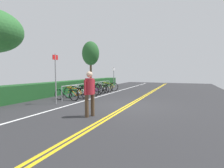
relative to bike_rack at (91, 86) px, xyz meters
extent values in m
cube|color=#2B2B2D|center=(-2.99, -3.78, -0.68)|extent=(38.62, 11.67, 0.05)
cube|color=gold|center=(-2.99, -3.86, -0.65)|extent=(34.76, 0.10, 0.00)
cube|color=gold|center=(-2.99, -3.70, -0.65)|extent=(34.76, 0.10, 0.00)
cube|color=white|center=(-2.99, -1.02, -0.65)|extent=(34.76, 0.12, 0.00)
cylinder|color=#9EA0A5|center=(-3.30, 0.00, -0.23)|extent=(0.05, 0.05, 0.84)
cylinder|color=#9EA0A5|center=(-1.65, 0.00, -0.23)|extent=(0.05, 0.05, 0.84)
cylinder|color=#9EA0A5|center=(0.00, 0.00, -0.23)|extent=(0.05, 0.05, 0.84)
cylinder|color=#9EA0A5|center=(1.65, 0.00, -0.23)|extent=(0.05, 0.05, 0.84)
cylinder|color=#9EA0A5|center=(3.30, 0.00, -0.23)|extent=(0.05, 0.05, 0.84)
cylinder|color=#9EA0A5|center=(0.00, 0.00, 0.19)|extent=(6.59, 0.04, 0.04)
torus|color=black|center=(-2.80, 0.60, -0.35)|extent=(0.07, 0.66, 0.66)
torus|color=black|center=(-2.83, -0.48, -0.35)|extent=(0.07, 0.66, 0.66)
cylinder|color=#198C38|center=(-2.81, 0.19, -0.27)|extent=(0.05, 0.62, 0.45)
cylinder|color=#198C38|center=(-2.81, 0.12, -0.08)|extent=(0.05, 0.74, 0.07)
cylinder|color=#198C38|center=(-2.82, -0.17, -0.29)|extent=(0.04, 0.18, 0.40)
cylinder|color=#198C38|center=(-2.82, -0.29, -0.42)|extent=(0.05, 0.39, 0.17)
cylinder|color=#198C38|center=(-2.83, -0.36, -0.22)|extent=(0.04, 0.27, 0.28)
cylinder|color=#198C38|center=(-2.80, 0.55, -0.21)|extent=(0.04, 0.14, 0.30)
cube|color=black|center=(-2.82, -0.25, -0.06)|extent=(0.08, 0.20, 0.05)
cylinder|color=#198C38|center=(-2.81, 0.49, -0.01)|extent=(0.46, 0.04, 0.03)
torus|color=black|center=(-2.05, 0.50, -0.32)|extent=(0.11, 0.72, 0.72)
torus|color=black|center=(-2.12, -0.53, -0.32)|extent=(0.11, 0.72, 0.72)
cylinder|color=orange|center=(-2.08, 0.11, -0.24)|extent=(0.08, 0.60, 0.49)
cylinder|color=orange|center=(-2.08, 0.05, -0.02)|extent=(0.09, 0.71, 0.07)
cylinder|color=orange|center=(-2.10, -0.24, -0.25)|extent=(0.05, 0.17, 0.44)
cylinder|color=orange|center=(-2.11, -0.35, -0.39)|extent=(0.06, 0.38, 0.18)
cylinder|color=orange|center=(-2.12, -0.42, -0.18)|extent=(0.05, 0.26, 0.30)
cylinder|color=orange|center=(-2.05, 0.45, -0.16)|extent=(0.05, 0.14, 0.33)
cube|color=black|center=(-2.11, -0.31, -0.01)|extent=(0.09, 0.21, 0.05)
cylinder|color=orange|center=(-2.06, 0.40, 0.05)|extent=(0.46, 0.06, 0.03)
torus|color=black|center=(-1.31, 0.59, -0.30)|extent=(0.26, 0.74, 0.75)
torus|color=black|center=(-1.60, -0.42, -0.30)|extent=(0.26, 0.74, 0.75)
cylinder|color=white|center=(-1.42, 0.21, -0.22)|extent=(0.20, 0.59, 0.51)
cylinder|color=white|center=(-1.44, 0.14, 0.01)|extent=(0.23, 0.70, 0.07)
cylinder|color=white|center=(-1.52, -0.13, -0.23)|extent=(0.08, 0.17, 0.46)
cylinder|color=white|center=(-1.55, -0.24, -0.38)|extent=(0.14, 0.38, 0.19)
cylinder|color=white|center=(-1.57, -0.31, -0.16)|extent=(0.11, 0.26, 0.32)
cylinder|color=white|center=(-1.33, 0.54, -0.14)|extent=(0.07, 0.14, 0.34)
cube|color=black|center=(-1.54, -0.20, 0.02)|extent=(0.13, 0.21, 0.05)
cylinder|color=white|center=(-1.34, 0.49, 0.08)|extent=(0.45, 0.15, 0.03)
torus|color=black|center=(-0.61, 0.43, -0.31)|extent=(0.09, 0.74, 0.74)
torus|color=black|center=(-0.66, -0.62, -0.31)|extent=(0.09, 0.74, 0.74)
cylinder|color=#198C38|center=(-0.63, 0.03, -0.22)|extent=(0.06, 0.60, 0.51)
cylinder|color=#198C38|center=(-0.63, -0.03, 0.00)|extent=(0.07, 0.72, 0.07)
cylinder|color=#198C38|center=(-0.64, -0.32, -0.24)|extent=(0.04, 0.17, 0.45)
cylinder|color=#198C38|center=(-0.65, -0.44, -0.39)|extent=(0.05, 0.38, 0.19)
cylinder|color=#198C38|center=(-0.65, -0.51, -0.16)|extent=(0.05, 0.26, 0.31)
cylinder|color=#198C38|center=(-0.61, 0.38, -0.15)|extent=(0.04, 0.14, 0.34)
cube|color=black|center=(-0.65, -0.39, 0.01)|extent=(0.09, 0.20, 0.05)
cylinder|color=#198C38|center=(-0.62, 0.32, 0.06)|extent=(0.46, 0.05, 0.03)
torus|color=black|center=(-0.16, 0.42, -0.31)|extent=(0.25, 0.73, 0.74)
torus|color=black|center=(0.09, -0.50, -0.31)|extent=(0.25, 0.73, 0.74)
cylinder|color=purple|center=(-0.07, 0.07, -0.22)|extent=(0.18, 0.54, 0.51)
cylinder|color=purple|center=(-0.05, 0.01, 0.00)|extent=(0.21, 0.64, 0.07)
cylinder|color=purple|center=(0.02, -0.24, -0.24)|extent=(0.08, 0.16, 0.46)
cylinder|color=purple|center=(0.05, -0.34, -0.38)|extent=(0.13, 0.35, 0.19)
cylinder|color=purple|center=(0.07, -0.40, -0.16)|extent=(0.10, 0.24, 0.31)
cylinder|color=purple|center=(-0.15, 0.37, -0.14)|extent=(0.07, 0.14, 0.34)
cube|color=black|center=(0.04, -0.30, 0.02)|extent=(0.13, 0.21, 0.05)
cylinder|color=purple|center=(-0.14, 0.33, 0.07)|extent=(0.45, 0.15, 0.03)
torus|color=black|center=(0.58, 0.43, -0.34)|extent=(0.26, 0.67, 0.69)
torus|color=black|center=(0.87, -0.50, -0.34)|extent=(0.26, 0.67, 0.69)
cylinder|color=silver|center=(0.69, 0.08, -0.26)|extent=(0.20, 0.54, 0.47)
cylinder|color=silver|center=(0.71, 0.02, -0.05)|extent=(0.23, 0.64, 0.07)
cylinder|color=silver|center=(0.79, -0.23, -0.27)|extent=(0.08, 0.16, 0.42)
cylinder|color=silver|center=(0.82, -0.33, -0.41)|extent=(0.14, 0.35, 0.18)
cylinder|color=silver|center=(0.84, -0.39, -0.20)|extent=(0.11, 0.24, 0.29)
cylinder|color=silver|center=(0.60, 0.39, -0.19)|extent=(0.07, 0.14, 0.31)
cube|color=black|center=(0.81, -0.29, -0.04)|extent=(0.14, 0.21, 0.05)
cylinder|color=silver|center=(0.61, 0.34, 0.01)|extent=(0.45, 0.16, 0.03)
torus|color=black|center=(1.63, 0.34, -0.35)|extent=(0.28, 0.65, 0.67)
torus|color=black|center=(1.29, -0.61, -0.35)|extent=(0.28, 0.65, 0.67)
cylinder|color=black|center=(1.50, -0.02, -0.27)|extent=(0.23, 0.55, 0.46)
cylinder|color=black|center=(1.48, -0.08, -0.07)|extent=(0.27, 0.66, 0.07)
cylinder|color=black|center=(1.39, -0.34, -0.28)|extent=(0.09, 0.17, 0.41)
cylinder|color=black|center=(1.35, -0.44, -0.41)|extent=(0.16, 0.36, 0.17)
cylinder|color=black|center=(1.33, -0.50, -0.22)|extent=(0.12, 0.25, 0.28)
cylinder|color=black|center=(1.62, 0.29, -0.20)|extent=(0.08, 0.14, 0.30)
cube|color=black|center=(1.36, -0.40, -0.06)|extent=(0.14, 0.22, 0.05)
cylinder|color=black|center=(1.60, 0.24, 0.00)|extent=(0.44, 0.18, 0.03)
torus|color=black|center=(2.25, 0.54, -0.33)|extent=(0.17, 0.70, 0.70)
torus|color=black|center=(2.08, -0.51, -0.33)|extent=(0.17, 0.70, 0.70)
cylinder|color=white|center=(2.19, 0.15, -0.25)|extent=(0.13, 0.61, 0.48)
cylinder|color=white|center=(2.18, 0.08, -0.03)|extent=(0.15, 0.72, 0.07)
cylinder|color=white|center=(2.13, -0.21, -0.26)|extent=(0.06, 0.18, 0.43)
cylinder|color=white|center=(2.11, -0.33, -0.40)|extent=(0.10, 0.39, 0.18)
cylinder|color=white|center=(2.10, -0.40, -0.19)|extent=(0.08, 0.26, 0.30)
cylinder|color=white|center=(2.25, 0.49, -0.17)|extent=(0.06, 0.14, 0.32)
cube|color=black|center=(2.12, -0.28, -0.02)|extent=(0.11, 0.21, 0.05)
cylinder|color=white|center=(2.24, 0.44, 0.03)|extent=(0.46, 0.10, 0.03)
torus|color=black|center=(2.85, 0.36, -0.30)|extent=(0.09, 0.75, 0.75)
torus|color=black|center=(2.89, -0.64, -0.30)|extent=(0.09, 0.75, 0.75)
cylinder|color=yellow|center=(2.86, -0.01, -0.22)|extent=(0.06, 0.58, 0.51)
cylinder|color=yellow|center=(2.87, -0.08, 0.01)|extent=(0.07, 0.69, 0.07)
cylinder|color=yellow|center=(2.88, -0.35, -0.24)|extent=(0.04, 0.17, 0.46)
cylinder|color=yellow|center=(2.88, -0.46, -0.38)|extent=(0.05, 0.37, 0.19)
cylinder|color=yellow|center=(2.88, -0.53, -0.16)|extent=(0.05, 0.25, 0.32)
cylinder|color=yellow|center=(2.85, 0.31, -0.14)|extent=(0.04, 0.14, 0.34)
cube|color=black|center=(2.88, -0.42, 0.02)|extent=(0.09, 0.20, 0.05)
cylinder|color=yellow|center=(2.85, 0.26, 0.07)|extent=(0.46, 0.05, 0.03)
cylinder|color=#4C3826|center=(-5.47, -3.15, -0.24)|extent=(0.14, 0.14, 0.83)
cylinder|color=#4C3826|center=(-5.73, -3.05, -0.24)|extent=(0.14, 0.14, 0.83)
cylinder|color=#B22633|center=(-5.60, -3.10, 0.47)|extent=(0.32, 0.32, 0.59)
sphere|color=beige|center=(-5.60, -3.10, 0.91)|extent=(0.22, 0.22, 0.22)
cylinder|color=#B22633|center=(-5.41, -3.17, 0.44)|extent=(0.09, 0.09, 0.55)
cylinder|color=#B22633|center=(-5.78, -3.03, 0.44)|extent=(0.09, 0.09, 0.55)
cylinder|color=gray|center=(-4.02, -0.21, 0.63)|extent=(0.06, 0.06, 2.56)
cube|color=red|center=(-4.02, -0.21, 1.73)|extent=(0.36, 0.04, 0.24)
cylinder|color=gray|center=(4.49, 0.05, 0.39)|extent=(0.06, 0.06, 2.08)
cube|color=white|center=(4.49, 0.05, 1.25)|extent=(0.36, 0.09, 0.24)
cube|color=#1C4C21|center=(1.50, 2.29, -0.19)|extent=(15.59, 1.07, 0.92)
cylinder|color=brown|center=(7.77, 4.42, 0.65)|extent=(0.25, 0.25, 2.59)
ellipsoid|color=#235626|center=(7.77, 4.42, 3.24)|extent=(2.07, 2.07, 2.88)
camera|label=1|loc=(-11.23, -6.35, 1.01)|focal=28.38mm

